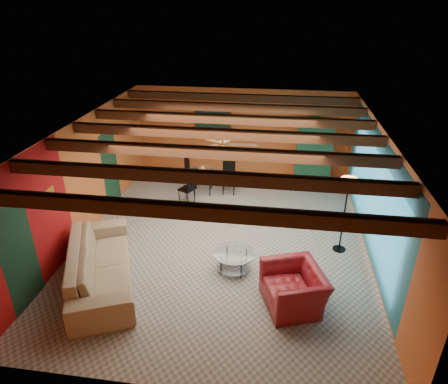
% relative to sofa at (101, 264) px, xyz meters
% --- Properties ---
extents(room, '(6.52, 8.01, 2.71)m').
position_rel_sofa_xyz_m(room, '(2.14, 1.96, 1.94)').
color(room, gray).
rests_on(room, ground).
extents(sofa, '(2.18, 3.09, 0.84)m').
position_rel_sofa_xyz_m(sofa, '(0.00, 0.00, 0.00)').
color(sofa, '#957F60').
rests_on(sofa, ground).
extents(armchair, '(1.32, 1.41, 0.74)m').
position_rel_sofa_xyz_m(armchair, '(3.73, -0.10, -0.05)').
color(armchair, maroon).
rests_on(armchair, ground).
extents(coffee_table, '(0.96, 0.96, 0.43)m').
position_rel_sofa_xyz_m(coffee_table, '(2.53, 0.75, -0.21)').
color(coffee_table, white).
rests_on(coffee_table, ground).
extents(dining_table, '(1.95, 1.95, 0.93)m').
position_rel_sofa_xyz_m(dining_table, '(1.20, 4.25, 0.05)').
color(dining_table, silver).
rests_on(dining_table, ground).
extents(armoire, '(1.02, 0.50, 1.79)m').
position_rel_sofa_xyz_m(armoire, '(4.34, 5.55, 0.47)').
color(armoire, maroon).
rests_on(armoire, ground).
extents(floor_lamp, '(0.45, 0.45, 1.76)m').
position_rel_sofa_xyz_m(floor_lamp, '(4.79, 1.83, 0.46)').
color(floor_lamp, black).
rests_on(floor_lamp, ground).
extents(ceiling_fan, '(1.50, 1.50, 0.44)m').
position_rel_sofa_xyz_m(ceiling_fan, '(2.14, 1.85, 1.94)').
color(ceiling_fan, '#472614').
rests_on(ceiling_fan, ceiling).
extents(painting, '(1.05, 0.03, 0.65)m').
position_rel_sofa_xyz_m(painting, '(1.24, 5.81, 1.23)').
color(painting, black).
rests_on(painting, wall_back).
extents(potted_plant, '(0.52, 0.47, 0.51)m').
position_rel_sofa_xyz_m(potted_plant, '(4.34, 5.55, 1.62)').
color(potted_plant, '#26661E').
rests_on(potted_plant, armoire).
extents(vase, '(0.20, 0.20, 0.17)m').
position_rel_sofa_xyz_m(vase, '(1.20, 4.25, 0.60)').
color(vase, orange).
rests_on(vase, dining_table).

